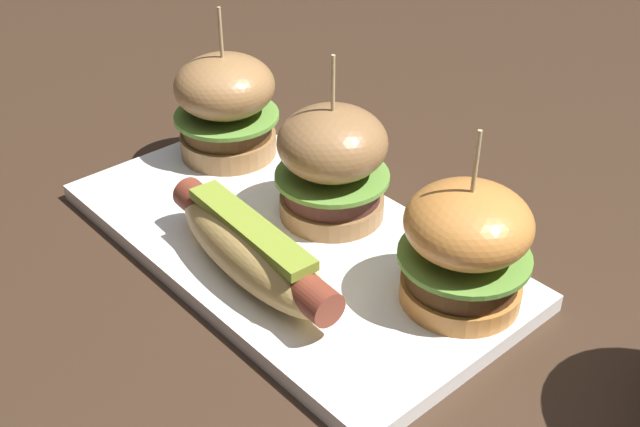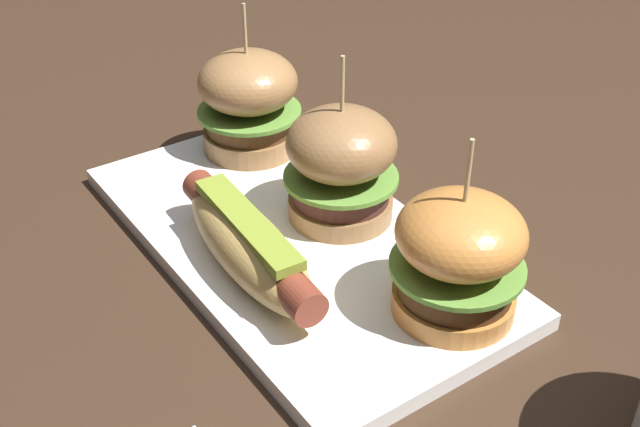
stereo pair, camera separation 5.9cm
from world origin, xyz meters
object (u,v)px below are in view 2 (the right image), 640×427
(platter_main, at_px, (293,240))
(slider_right, at_px, (458,256))
(slider_center, at_px, (341,164))
(hot_dog, at_px, (248,244))
(slider_left, at_px, (249,101))

(platter_main, height_order, slider_right, slider_right)
(platter_main, distance_m, slider_right, 0.16)
(platter_main, distance_m, slider_center, 0.07)
(hot_dog, bearing_deg, slider_right, 38.79)
(slider_right, bearing_deg, slider_left, 179.39)
(slider_center, bearing_deg, slider_left, -179.03)
(slider_center, bearing_deg, platter_main, -90.45)
(slider_right, bearing_deg, hot_dog, -141.21)
(platter_main, height_order, slider_left, slider_left)
(platter_main, distance_m, slider_left, 0.16)
(hot_dog, distance_m, slider_right, 0.15)
(platter_main, bearing_deg, hot_dog, -66.63)
(hot_dog, xyz_separation_m, slider_center, (-0.02, 0.10, 0.02))
(hot_dog, bearing_deg, platter_main, 113.37)
(hot_dog, height_order, slider_center, slider_center)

